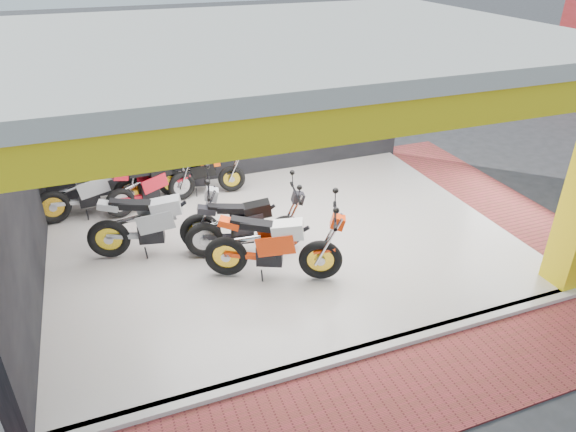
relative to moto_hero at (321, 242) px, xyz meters
The scene contains 16 objects.
ground 1.03m from the moto_hero, 101.25° to the right, with size 80.00×80.00×0.00m, color #2D2D30.
showroom_floor 1.56m from the moto_hero, 95.30° to the left, with size 8.00×6.00×0.10m, color white.
showroom_ceiling 3.11m from the moto_hero, 95.30° to the left, with size 8.40×6.40×0.20m, color beige.
back_wall 4.56m from the moto_hero, 91.62° to the left, with size 8.20×0.20×3.50m, color black.
left_wall 4.54m from the moto_hero, 162.11° to the left, with size 0.20×6.20×3.50m, color black.
header_beam_front 2.99m from the moto_hero, 94.42° to the right, with size 8.40×0.30×0.40m, color yellow.
header_beam_right 4.81m from the moto_hero, 19.40° to the left, with size 0.30×6.40×0.40m, color yellow.
floor_kerb 1.82m from the moto_hero, 94.37° to the right, with size 8.00×0.20×0.10m, color white.
paver_front 2.56m from the moto_hero, 92.97° to the right, with size 9.00×1.40×0.03m, color #9A3234.
paver_right 4.93m from the moto_hero, 16.27° to the left, with size 1.40×7.00×0.03m, color #9A3234.
moto_hero is the anchor object (origin of this frame).
moto_row_a 2.18m from the moto_hero, 136.24° to the left, with size 2.34×0.87×1.43m, color #9C9EA3, non-canonical shape.
moto_row_b 1.06m from the moto_hero, 100.94° to the left, with size 2.14×0.79×1.30m, color black, non-canonical shape.
moto_row_c 3.62m from the moto_hero, 97.38° to the left, with size 1.92×0.71×1.17m, color black, non-canonical shape.
moto_row_d 3.89m from the moto_hero, 113.10° to the left, with size 1.99×0.74×1.21m, color red, non-canonical shape.
moto_row_e 4.37m from the moto_hero, 125.61° to the left, with size 2.21×0.82×1.35m, color #AFB2B7, non-canonical shape.
Camera 1 is at (-2.73, -5.46, 4.94)m, focal length 32.00 mm.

